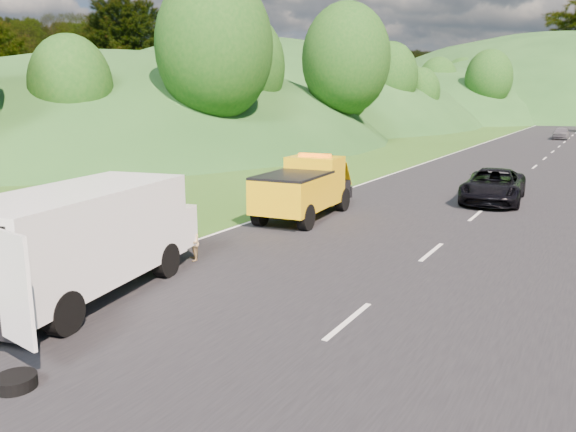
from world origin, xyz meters
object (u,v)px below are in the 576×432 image
Objects in this scene: woman at (182,251)px; passing_suv at (492,202)px; tow_truck at (304,188)px; child at (193,261)px; suitcase at (144,232)px; worker at (26,341)px; white_van at (83,236)px; spare_tire at (16,389)px.

woman is 0.32× the size of passing_suv.
tow_truck is at bearing -133.40° from passing_suv.
child is 0.20× the size of passing_suv.
woman is (-0.94, -5.96, -1.15)m from tow_truck.
tow_truck is 1.09× the size of passing_suv.
tow_truck is 10.51× the size of suitcase.
tow_truck reaches higher than passing_suv.
child is at bearing 97.85° from worker.
suitcase is 15.03m from passing_suv.
white_van is 11.70× the size of spare_tire.
white_van is at bearing -60.27° from suitcase.
child is 0.57× the size of worker.
tow_truck reaches higher than worker.
passing_suv is at bearing 45.81° from tow_truck.
tow_truck is at bearing 99.12° from spare_tire.
passing_suv reaches higher than spare_tire.
woman is 3.08× the size of suitcase.
tow_truck is at bearing 94.58° from worker.
white_van is at bearing 124.79° from spare_tire.
suitcase is at bearing 48.38° from woman.
child is 5.70m from worker.
white_van is 3.68m from child.
tow_truck is 8.76× the size of spare_tire.
woman reaches higher than suitcase.
tow_truck is 6.31m from suitcase.
white_van is at bearing -52.04° from child.
spare_tire is at bearing 172.04° from woman.
white_van is at bearing 114.14° from worker.
white_van reaches higher than passing_suv.
white_van reaches higher than worker.
spare_tire is at bearing -103.84° from passing_suv.
suitcase is at bearing 108.29° from white_van.
worker is (0.96, -2.28, -1.42)m from white_van.
woman is at bearing 88.22° from white_van.
woman is 6.57m from worker.
worker is (0.65, -5.66, 0.00)m from child.
white_van reaches higher than tow_truck.
white_van reaches higher than spare_tire.
child is 7.18m from spare_tire.
tow_truck is at bearing 63.49° from suitcase.
white_van is (-0.25, -10.04, 0.27)m from tow_truck.
woman is at bearing -171.73° from child.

